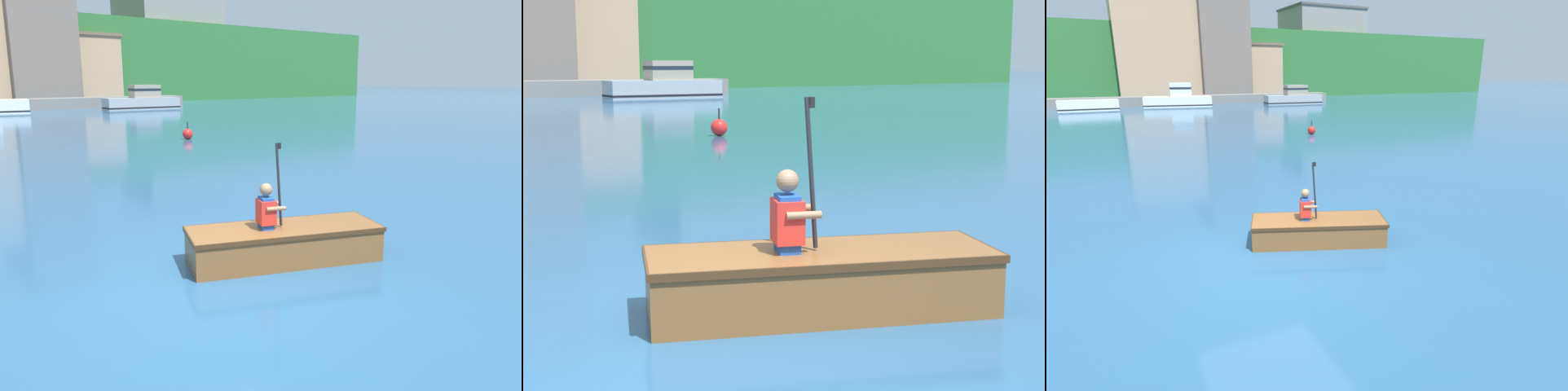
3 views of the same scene
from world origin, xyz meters
The scene contains 13 objects.
ground_plane centered at (0.00, 0.00, 0.00)m, with size 300.00×300.00×0.00m, color #28567F.
shoreline_ridge centered at (0.00, 58.46, 4.51)m, with size 120.00×20.00×9.03m.
waterfront_warehouse_left centered at (5.73, 50.44, 7.08)m, with size 12.05×7.71×14.14m.
waterfront_office_block_center centered at (12.57, 51.69, 9.06)m, with size 6.58×11.87×18.09m.
waterfront_apartment_right centered at (17.26, 50.58, 3.58)m, with size 7.13×6.46×7.13m.
waterfront_tower_far centered at (30.19, 54.16, 6.43)m, with size 11.29×9.32×12.84m.
marina_dock centered at (0.00, 40.45, 0.45)m, with size 45.90×2.40×0.90m.
moored_boat_dock_west_end centered at (16.76, 35.45, 0.73)m, with size 6.38×2.28×2.01m.
moored_boat_dock_west_inner centered at (-3.38, 36.13, 0.44)m, with size 5.03×1.95×0.94m.
moored_boat_dock_center_far centered at (4.77, 37.16, 0.78)m, with size 6.85×3.19×2.32m.
rowboat_foreground centered at (1.24, 0.38, 0.28)m, with size 2.79×1.83×0.49m.
person_paddler centered at (0.97, 0.49, 0.77)m, with size 0.42×0.43×1.15m.
channel_buoy centered at (7.95, 13.89, 0.22)m, with size 0.44×0.44×0.72m.
Camera 3 is at (-2.39, -6.32, 3.28)m, focal length 28.00 mm.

